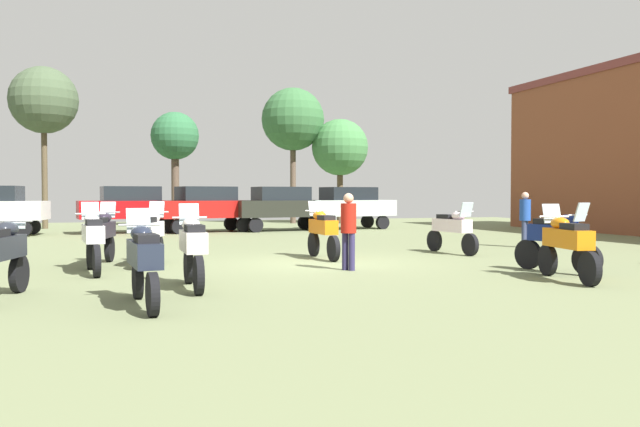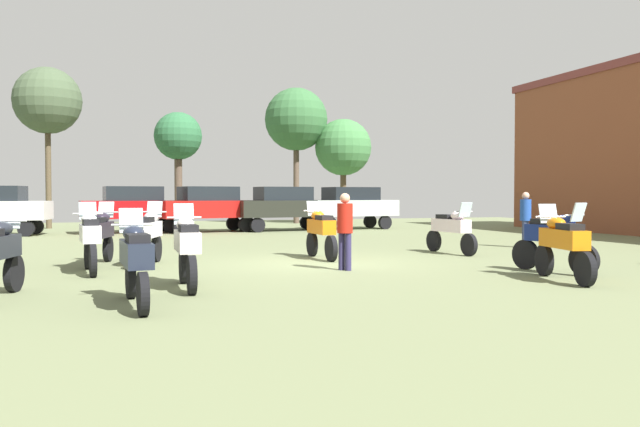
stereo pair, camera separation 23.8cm
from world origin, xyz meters
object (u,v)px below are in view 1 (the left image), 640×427
Objects in this scene: motorcycle_11 at (93,238)px; motorcycle_10 at (558,238)px; person_3 at (348,225)px; tree_1 at (44,101)px; car_5 at (206,206)px; motorcycle_1 at (144,259)px; car_6 at (281,205)px; motorcycle_12 at (452,228)px; motorcycle_6 at (102,234)px; car_4 at (131,206)px; motorcycle_9 at (567,243)px; car_3 at (348,205)px; tree_3 at (340,148)px; motorcycle_8 at (323,231)px; tree_5 at (293,120)px; motorcycle_4 at (1,254)px; motorcycle_7 at (151,234)px; person_2 at (525,215)px; motorcycle_3 at (193,247)px; tree_6 at (175,138)px.

motorcycle_10 is at bearing -23.49° from motorcycle_11.
tree_1 is (-7.80, 20.68, 5.18)m from person_3.
tree_1 reaches higher than car_5.
car_6 is at bearing 64.99° from motorcycle_1.
car_6 reaches higher than person_3.
motorcycle_10 is (8.56, 1.54, 0.02)m from motorcycle_1.
motorcycle_12 is at bearing 3.88° from motorcycle_11.
car_4 reaches higher than motorcycle_6.
car_4 is (-7.39, 18.56, 0.45)m from motorcycle_9.
car_5 is (3.16, -0.41, 0.00)m from car_4.
car_3 is at bearing 92.98° from motorcycle_9.
motorcycle_8 is at bearing -111.44° from tree_3.
motorcycle_1 is at bearing -130.56° from motorcycle_8.
tree_1 is at bearing -77.04° from motorcycle_10.
motorcycle_9 is at bearing -178.47° from car_5.
tree_5 reaches higher than motorcycle_6.
motorcycle_7 reaches higher than motorcycle_4.
tree_5 is (-0.77, 6.87, 4.74)m from car_3.
motorcycle_12 is (8.23, 0.48, -0.02)m from motorcycle_7.
person_2 is at bearing -167.35° from motorcycle_12.
motorcycle_10 is (0.67, 1.11, 0.01)m from motorcycle_9.
car_3 is at bearing -90.49° from car_6.
motorcycle_1 is 0.50× the size of car_4.
motorcycle_6 is 5.39m from motorcycle_8.
car_4 is (-8.06, 17.45, 0.44)m from motorcycle_10.
tree_5 reaches higher than motorcycle_9.
motorcycle_3 is 19.75m from car_3.
tree_3 is at bearing -17.59° from tree_5.
car_4 is 3.19m from car_5.
tree_6 is (3.52, 18.08, 3.84)m from motorcycle_6.
motorcycle_11 is 13.00m from person_2.
tree_3 reaches higher than car_4.
motorcycle_6 is 10.20m from motorcycle_9.
car_5 is at bearing 84.06° from motorcycle_6.
motorcycle_10 is 9.82m from motorcycle_11.
motorcycle_7 is 4.32m from motorcycle_8.
tree_5 is at bearing 65.19° from motorcycle_1.
car_5 is 6.56m from tree_6.
car_3 is at bearing -104.46° from motorcycle_12.
motorcycle_3 is at bearing -178.68° from motorcycle_9.
car_5 is 10.51m from tree_5.
car_3 is 11.72m from person_2.
car_3 is 16.70m from person_3.
motorcycle_3 is 0.99× the size of motorcycle_4.
tree_5 reaches higher than car_4.
car_3 is at bearing 122.63° from person_3.
tree_5 is (8.77, 24.16, 5.18)m from motorcycle_3.
motorcycle_7 is at bearing -78.39° from tree_1.
motorcycle_11 is at bearing -82.62° from tree_1.
motorcycle_3 is 0.27× the size of tree_1.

